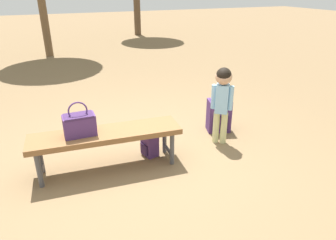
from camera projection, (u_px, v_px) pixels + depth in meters
ground_plane at (145, 157)px, 3.67m from camera, size 40.00×40.00×0.00m
park_bench at (106, 136)px, 3.29m from camera, size 1.63×0.52×0.45m
handbag at (79, 124)px, 3.15m from camera, size 0.32×0.19×0.37m
child_standing at (222, 94)px, 3.74m from camera, size 0.23×0.20×0.99m
backpack_large at (219, 113)px, 4.23m from camera, size 0.36×0.32×0.52m
backpack_small at (150, 143)px, 3.65m from camera, size 0.20×0.22×0.33m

